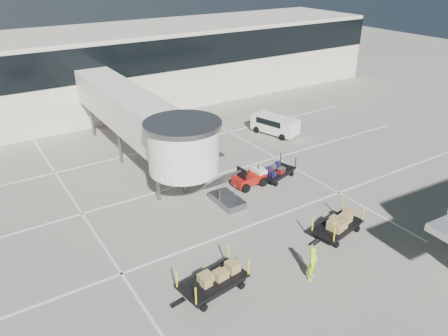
{
  "coord_description": "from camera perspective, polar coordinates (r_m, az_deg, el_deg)",
  "views": [
    {
      "loc": [
        -15.27,
        -16.13,
        15.04
      ],
      "look_at": [
        -0.85,
        6.27,
        2.0
      ],
      "focal_mm": 35.0,
      "sensor_mm": 36.0,
      "label": 1
    }
  ],
  "objects": [
    {
      "name": "ground",
      "position": [
        26.83,
        8.9,
        -8.38
      ],
      "size": [
        140.0,
        140.0,
        0.0
      ],
      "primitive_type": "plane",
      "color": "gray",
      "rests_on": "ground"
    },
    {
      "name": "lane_markings",
      "position": [
        32.98,
        -2.62,
        -1.06
      ],
      "size": [
        40.0,
        30.0,
        0.02
      ],
      "color": "silver",
      "rests_on": "ground"
    },
    {
      "name": "terminal",
      "position": [
        49.64,
        -14.83,
        12.52
      ],
      "size": [
        64.0,
        12.11,
        15.2
      ],
      "color": "silver",
      "rests_on": "ground"
    },
    {
      "name": "jet_bridge",
      "position": [
        32.4,
        -10.51,
        6.25
      ],
      "size": [
        5.7,
        20.4,
        6.03
      ],
      "color": "white",
      "rests_on": "ground"
    },
    {
      "name": "baggage_tug",
      "position": [
        31.45,
        3.4,
        -1.35
      ],
      "size": [
        2.49,
        1.65,
        1.59
      ],
      "rotation": [
        0.0,
        0.0,
        0.05
      ],
      "color": "maroon",
      "rests_on": "ground"
    },
    {
      "name": "suitcase_cart",
      "position": [
        32.65,
        6.97,
        -0.51
      ],
      "size": [
        3.76,
        2.27,
        1.44
      ],
      "rotation": [
        0.0,
        0.0,
        0.29
      ],
      "color": "black",
      "rests_on": "ground"
    },
    {
      "name": "box_cart_near",
      "position": [
        27.04,
        14.74,
        -7.16
      ],
      "size": [
        4.07,
        2.22,
        1.56
      ],
      "rotation": [
        0.0,
        0.0,
        0.2
      ],
      "color": "black",
      "rests_on": "ground"
    },
    {
      "name": "box_cart_far",
      "position": [
        22.22,
        -1.24,
        -14.42
      ],
      "size": [
        4.26,
        2.11,
        1.64
      ],
      "rotation": [
        0.0,
        0.0,
        0.13
      ],
      "color": "black",
      "rests_on": "ground"
    },
    {
      "name": "ground_worker",
      "position": [
        23.07,
        11.5,
        -12.1
      ],
      "size": [
        0.85,
        0.75,
        1.95
      ],
      "primitive_type": "imported",
      "rotation": [
        0.0,
        0.0,
        0.51
      ],
      "color": "#B0EE19",
      "rests_on": "ground"
    },
    {
      "name": "minivan",
      "position": [
        40.85,
        6.53,
        5.79
      ],
      "size": [
        2.92,
        4.67,
        1.65
      ],
      "rotation": [
        0.0,
        0.0,
        0.29
      ],
      "color": "white",
      "rests_on": "ground"
    }
  ]
}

